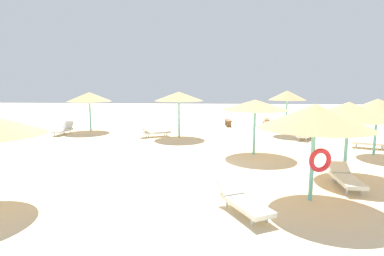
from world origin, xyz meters
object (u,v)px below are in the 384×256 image
Objects in this scene: lounger_1 at (306,134)px; lounger_5 at (373,142)px; parasol_2 at (349,111)px; lounger_4 at (63,130)px; bench_0 at (228,122)px; bench_2 at (266,124)px; parasol_5 at (378,106)px; parasol_0 at (315,117)px; lounger_0 at (243,201)px; lounger_3 at (155,132)px; bench_1 at (267,121)px; parasol_6 at (255,105)px; parasol_1 at (287,95)px; parasol_4 at (89,97)px; lounger_2 at (346,178)px; parasol_3 at (179,96)px.

lounger_1 is 3.66m from lounger_5.
lounger_4 is (-14.89, 8.18, -2.07)m from parasol_2.
bench_2 is (2.81, -1.12, 0.00)m from bench_0.
lounger_5 is (2.67, -2.51, 0.00)m from lounger_1.
parasol_2 reaches higher than parasol_5.
parasol_0 is at bearing -39.85° from lounger_4.
lounger_3 is (-4.59, 11.31, -0.00)m from lounger_0.
lounger_3 reaches higher than bench_1.
bench_2 is at bearing -21.79° from bench_0.
parasol_6 is (-2.91, 3.16, -0.02)m from parasol_2.
lounger_3 is (-8.57, -1.61, -2.28)m from parasol_1.
lounger_5 is 10.85m from bench_0.
lounger_1 is at bearing -69.70° from bench_2.
bench_2 is at bearing 77.25° from parasol_6.
parasol_0 is 9.56m from lounger_5.
parasol_1 is 1.89× the size of bench_1.
lounger_4 reaches higher than lounger_0.
parasol_4 is 12.50m from parasol_6.
lounger_2 is at bearing -124.22° from parasol_5.
parasol_0 reaches higher than parasol_4.
parasol_0 is at bearing -125.64° from lounger_5.
parasol_2 reaches higher than bench_2.
parasol_1 reaches higher than parasol_2.
lounger_0 is at bearing -133.71° from parasol_5.
bench_2 is at bearing 10.72° from parasol_4.
parasol_3 reaches higher than bench_2.
parasol_1 is 0.95× the size of parasol_4.
lounger_3 is at bearing -4.33° from lounger_4.
lounger_1 is 0.98× the size of lounger_5.
lounger_1 reaches higher than lounger_3.
parasol_3 is at bearing -3.66° from lounger_4.
lounger_0 is 1.06× the size of lounger_4.
parasol_3 is at bearing 126.11° from lounger_2.
lounger_5 is at bearing 54.36° from parasol_0.
parasol_2 is 1.54× the size of lounger_3.
parasol_3 is 0.99× the size of parasol_4.
parasol_6 is 1.58× the size of lounger_0.
parasol_3 is (-5.04, 10.26, 0.14)m from parasol_0.
parasol_5 is at bearing -20.46° from parasol_4.
lounger_0 is 11.39m from lounger_5.
parasol_2 is 1.01× the size of parasol_3.
parasol_4 is 17.79m from lounger_5.
parasol_3 is 1.98× the size of bench_2.
lounger_0 is (-4.03, -3.61, -2.08)m from parasol_2.
parasol_1 reaches higher than bench_0.
bench_1 is at bearing 77.51° from parasol_6.
lounger_2 is (1.51, 1.29, -2.13)m from parasol_0.
lounger_3 is at bearing 159.79° from parasol_5.
parasol_0 is 16.93m from lounger_4.
lounger_2 is (-1.26, -8.80, -0.01)m from lounger_1.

